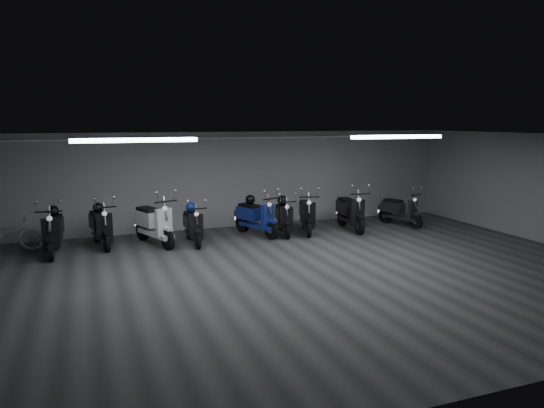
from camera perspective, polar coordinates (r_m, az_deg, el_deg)
name	(u,v)px	position (r m, az deg, el deg)	size (l,w,h in m)	color
floor	(296,274)	(10.44, 2.78, -7.97)	(14.00, 10.00, 0.01)	#343436
ceiling	(297,137)	(9.96, 2.91, 7.65)	(14.00, 10.00, 0.01)	gray
back_wall	(229,180)	(14.79, -4.87, 2.74)	(14.00, 0.01, 2.80)	gray
front_wall	(479,280)	(5.97, 22.41, -7.96)	(14.00, 0.01, 2.80)	gray
fluor_strip_left	(135,140)	(10.19, -15.24, 7.00)	(2.40, 0.18, 0.08)	white
fluor_strip_right	(397,137)	(12.30, 14.04, 7.41)	(2.40, 0.18, 0.08)	white
conduit	(230,138)	(14.61, -4.84, 7.46)	(0.05, 0.05, 13.60)	white
scooter_0	(53,225)	(12.82, -23.61, -2.23)	(0.63, 1.88, 1.40)	black
scooter_1	(100,220)	(13.15, -18.89, -1.76)	(0.61, 1.82, 1.35)	black
scooter_2	(154,216)	(12.97, -13.26, -1.37)	(0.66, 1.99, 1.48)	white
scooter_3	(193,220)	(12.93, -8.96, -1.80)	(0.56, 1.67, 1.24)	black
scooter_4	(256,211)	(13.67, -1.79, -0.84)	(0.61, 1.83, 1.36)	navy
scooter_5	(284,212)	(13.82, 1.36, -0.96)	(0.56, 1.67, 1.24)	black
scooter_7	(307,209)	(14.10, 3.99, -0.52)	(0.61, 1.84, 1.37)	black
scooter_8	(351,206)	(14.52, 8.93, -0.23)	(0.63, 1.90, 1.42)	black
scooter_9	(401,205)	(15.45, 14.40, -0.17)	(0.55, 1.66, 1.24)	black
bicycle	(6,229)	(13.60, -27.99, -2.57)	(0.60, 1.69, 1.09)	silver
helmet_0	(250,200)	(13.81, -2.48, 0.51)	(0.27, 0.27, 0.27)	black
helmet_1	(283,201)	(14.00, 1.20, 0.40)	(0.29, 0.29, 0.29)	black
helmet_2	(53,211)	(13.02, -23.57, -0.72)	(0.26, 0.26, 0.26)	black
helmet_3	(98,207)	(13.35, -19.16, -0.37)	(0.25, 0.25, 0.25)	black
helmet_4	(191,207)	(13.11, -9.18, -0.39)	(0.27, 0.27, 0.27)	navy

